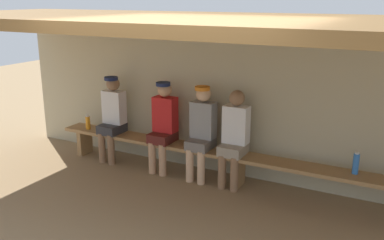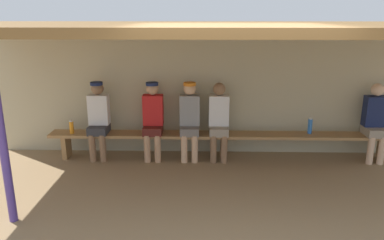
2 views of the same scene
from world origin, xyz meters
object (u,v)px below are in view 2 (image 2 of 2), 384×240
Objects in this scene: player_near_post at (375,119)px; player_leftmost at (219,118)px; player_in_red at (153,117)px; bench at (223,138)px; player_with_sunglasses at (98,117)px; water_bottle_green at (72,127)px; support_post at (2,136)px; player_in_blue at (190,117)px; water_bottle_blue at (310,126)px.

player_leftmost is (-2.63, 0.00, 0.00)m from player_near_post.
player_near_post is at bearing -0.01° from player_in_red.
bench is at bearing -179.93° from player_near_post.
bench is at bearing -2.08° from player_leftmost.
player_with_sunglasses is 1.00× the size of player_in_red.
water_bottle_green is at bearing -173.61° from player_with_sunglasses.
support_post is 3.00m from player_in_blue.
water_bottle_green is (-2.03, -0.05, -0.18)m from player_in_blue.
player_near_post is 2.63m from player_leftmost.
player_in_blue reaches higher than bench.
water_bottle_blue reaches higher than bench.
player_with_sunglasses is at bearing 179.99° from player_near_post.
player_with_sunglasses is (0.54, 2.10, -0.35)m from support_post.
bench is 1.26m from player_in_red.
player_in_blue is (1.57, 0.00, 0.00)m from player_with_sunglasses.
player_leftmost is at bearing -0.02° from player_in_red.
player_with_sunglasses is at bearing -179.29° from water_bottle_blue.
player_in_red is 1.41m from water_bottle_green.
water_bottle_green is (0.08, 2.05, -0.53)m from support_post.
bench is at bearing -0.10° from player_with_sunglasses.
water_bottle_green is (-2.61, -0.05, 0.18)m from bench.
water_bottle_blue is at bearing 27.23° from support_post.
water_bottle_green is at bearing -179.43° from player_near_post.
player_leftmost reaches higher than bench.
player_in_blue is (-3.13, 0.00, 0.02)m from player_near_post.
water_bottle_green is at bearing 87.73° from support_post.
player_with_sunglasses is 2.06m from player_leftmost.
player_in_red reaches higher than player_leftmost.
player_in_blue is (-0.58, 0.00, 0.36)m from bench.
water_bottle_green is (-0.46, -0.05, -0.18)m from player_with_sunglasses.
support_post is 1.64× the size of player_with_sunglasses.
support_post is at bearing -104.49° from player_with_sunglasses.
water_bottle_blue is at bearing 0.71° from player_with_sunglasses.
player_in_blue is 2.07m from water_bottle_blue.
support_post is 9.41× the size of water_bottle_green.
bench is (2.69, 2.10, -0.71)m from support_post.
player_near_post is 1.07m from water_bottle_blue.
support_post is 0.37× the size of bench.
bench is 2.57m from player_near_post.
player_in_blue reaches higher than water_bottle_green.
bench is 0.68m from player_in_blue.
player_near_post is (4.70, -0.00, -0.02)m from player_with_sunglasses.
player_leftmost is (2.61, 2.10, -0.37)m from support_post.
support_post is at bearing -141.11° from player_leftmost.
player_near_post is (2.55, 0.00, 0.34)m from bench.
water_bottle_blue is (1.57, 0.05, -0.14)m from player_leftmost.
player_in_red is at bearing 179.99° from player_near_post.
player_near_post and player_leftmost have the same top height.
player_leftmost is at bearing -0.01° from player_with_sunglasses.
player_in_blue is (2.11, 2.10, -0.35)m from support_post.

